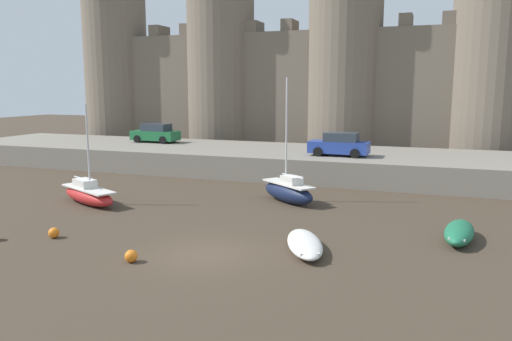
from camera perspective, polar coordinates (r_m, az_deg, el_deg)
name	(u,v)px	position (r m, az deg, el deg)	size (l,w,h in m)	color
ground_plane	(204,255)	(19.60, -5.95, -9.56)	(160.00, 160.00, 0.00)	#423528
quay_road	(317,163)	(37.51, 7.03, 0.91)	(61.42, 10.00, 1.69)	gray
castle	(344,72)	(47.37, 10.06, 11.06)	(56.88, 7.46, 20.07)	#706354
sailboat_foreground_left	(288,191)	(28.00, 3.71, -2.34)	(4.03, 3.48, 6.92)	#141E3D
rowboat_near_channel_left	(459,232)	(22.66, 22.21, -6.54)	(1.53, 3.52, 0.77)	#1E6B47
sailboat_foreground_centre	(88,194)	(29.12, -18.62, -2.59)	(4.94, 3.21, 5.50)	red
rowboat_midflat_left	(305,243)	(19.95, 5.58, -8.29)	(2.59, 3.91, 0.58)	silver
mooring_buoy_near_channel	(54,233)	(23.20, -22.10, -6.61)	(0.46, 0.46, 0.46)	orange
mooring_buoy_off_centre	(131,256)	(19.20, -14.08, -9.47)	(0.47, 0.47, 0.47)	orange
car_quay_centre_west	(339,145)	(35.05, 9.52, 2.93)	(4.15, 1.98, 1.62)	#263F99
car_quay_east	(156,133)	(44.04, -11.41, 4.18)	(4.15, 1.98, 1.62)	#1E6638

